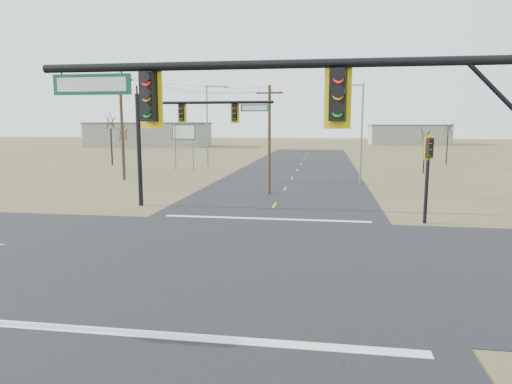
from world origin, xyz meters
TOP-DOWN VIEW (x-y plane):
  - ground at (0.00, 0.00)m, footprint 320.00×320.00m
  - road_ew at (0.00, 0.00)m, footprint 160.00×14.00m
  - road_ns at (0.00, 0.00)m, footprint 14.00×160.00m
  - stop_bar_near at (0.00, -7.50)m, footprint 12.00×0.40m
  - stop_bar_far at (0.00, 7.50)m, footprint 12.00×0.40m
  - mast_arm_near at (3.94, -8.65)m, footprint 10.53×0.50m
  - mast_arm_far at (-6.04, 10.69)m, footprint 9.16×0.55m
  - pedestal_signal_ne at (8.88, 7.66)m, footprint 0.68×0.60m
  - utility_pole_near at (-1.02, 17.24)m, footprint 2.06×0.24m
  - utility_pole_far at (-16.25, 23.92)m, footprint 2.33×1.14m
  - highway_sign at (-13.16, 33.67)m, footprint 2.89×0.27m
  - streetlight_a at (6.25, 23.44)m, footprint 2.53×0.40m
  - streetlight_c at (-11.93, 40.62)m, footprint 2.92×0.33m
  - bare_tree_a at (-19.28, 30.65)m, footprint 2.75×2.75m
  - bare_tree_b at (-25.09, 39.44)m, footprint 3.33×3.33m
  - bare_tree_c at (14.20, 35.02)m, footprint 2.39×2.39m
  - bare_tree_d at (19.57, 47.03)m, footprint 3.06×3.06m
  - warehouse_left at (-40.00, 90.00)m, footprint 28.00×14.00m
  - warehouse_mid at (25.00, 110.00)m, footprint 20.00×12.00m

SIDE VIEW (x-z plane):
  - ground at x=0.00m, z-range 0.00..0.00m
  - road_ew at x=0.00m, z-range 0.00..0.02m
  - road_ns at x=0.00m, z-range 0.00..0.02m
  - stop_bar_near at x=0.00m, z-range 0.03..0.03m
  - stop_bar_far at x=0.00m, z-range 0.03..0.03m
  - warehouse_mid at x=25.00m, z-range 0.00..5.00m
  - warehouse_left at x=-40.00m, z-range 0.00..5.50m
  - pedestal_signal_ne at x=8.88m, z-range 1.05..5.94m
  - highway_sign at x=-13.16m, z-range 1.17..6.59m
  - bare_tree_c at x=14.20m, z-range 1.53..6.90m
  - utility_pole_near at x=-1.02m, z-range 0.20..8.62m
  - bare_tree_a at x=-19.28m, z-range 1.65..7.32m
  - bare_tree_d at x=19.57m, z-range 1.87..7.99m
  - streetlight_a at x=6.25m, z-range 0.55..9.58m
  - mast_arm_near at x=3.94m, z-range 1.65..8.93m
  - utility_pole_far at x=-16.25m, z-range 0.17..10.41m
  - mast_arm_far at x=-6.04m, z-range 1.63..9.05m
  - bare_tree_b at x=-25.09m, z-range 2.19..9.52m
  - streetlight_c at x=-11.93m, z-range 0.65..11.13m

